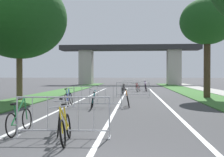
{
  "coord_description": "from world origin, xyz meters",
  "views": [
    {
      "loc": [
        0.88,
        -4.01,
        1.6
      ],
      "look_at": [
        -0.71,
        15.62,
        1.34
      ],
      "focal_mm": 45.27,
      "sensor_mm": 36.0,
      "label": 1
    }
  ],
  "objects_px": {
    "bicycle_purple_1": "(146,87)",
    "crowd_barrier_third": "(133,90)",
    "bicycle_red_3": "(138,88)",
    "tree_left_oak_mid": "(19,18)",
    "bicycle_blue_8": "(69,99)",
    "bicycle_black_4": "(123,91)",
    "bicycle_green_2": "(19,120)",
    "crowd_barrier_fourth": "(136,86)",
    "crowd_barrier_second": "(97,97)",
    "bicycle_yellow_7": "(65,127)",
    "bicycle_orange_6": "(128,100)",
    "tree_right_maple_mid": "(207,22)",
    "bicycle_white_0": "(59,119)",
    "bicycle_teal_5": "(93,101)",
    "crowd_barrier_nearest": "(63,117)"
  },
  "relations": [
    {
      "from": "crowd_barrier_fourth",
      "to": "bicycle_white_0",
      "type": "xyz_separation_m",
      "value": [
        -2.16,
        -19.69,
        -0.14
      ]
    },
    {
      "from": "crowd_barrier_third",
      "to": "bicycle_teal_5",
      "type": "xyz_separation_m",
      "value": [
        -1.84,
        -7.27,
        -0.16
      ]
    },
    {
      "from": "bicycle_purple_1",
      "to": "crowd_barrier_third",
      "type": "bearing_deg",
      "value": -100.87
    },
    {
      "from": "crowd_barrier_third",
      "to": "bicycle_yellow_7",
      "type": "xyz_separation_m",
      "value": [
        -1.49,
        -14.02,
        -0.17
      ]
    },
    {
      "from": "tree_right_maple_mid",
      "to": "crowd_barrier_nearest",
      "type": "height_order",
      "value": "tree_right_maple_mid"
    },
    {
      "from": "bicycle_white_0",
      "to": "bicycle_green_2",
      "type": "distance_m",
      "value": 1.07
    },
    {
      "from": "bicycle_blue_8",
      "to": "bicycle_black_4",
      "type": "bearing_deg",
      "value": 68.13
    },
    {
      "from": "tree_left_oak_mid",
      "to": "crowd_barrier_fourth",
      "type": "distance_m",
      "value": 13.35
    },
    {
      "from": "bicycle_orange_6",
      "to": "bicycle_blue_8",
      "type": "xyz_separation_m",
      "value": [
        -3.05,
        0.11,
        0.03
      ]
    },
    {
      "from": "bicycle_teal_5",
      "to": "bicycle_red_3",
      "type": "bearing_deg",
      "value": 75.73
    },
    {
      "from": "bicycle_red_3",
      "to": "bicycle_teal_5",
      "type": "bearing_deg",
      "value": 92.83
    },
    {
      "from": "crowd_barrier_fourth",
      "to": "bicycle_purple_1",
      "type": "distance_m",
      "value": 1.08
    },
    {
      "from": "bicycle_black_4",
      "to": "bicycle_blue_8",
      "type": "bearing_deg",
      "value": 75.53
    },
    {
      "from": "bicycle_yellow_7",
      "to": "crowd_barrier_fourth",
      "type": "bearing_deg",
      "value": -101.05
    },
    {
      "from": "bicycle_green_2",
      "to": "bicycle_teal_5",
      "type": "relative_size",
      "value": 1.0
    },
    {
      "from": "bicycle_green_2",
      "to": "bicycle_yellow_7",
      "type": "xyz_separation_m",
      "value": [
        1.49,
        -0.89,
        -0.01
      ]
    },
    {
      "from": "bicycle_red_3",
      "to": "tree_left_oak_mid",
      "type": "bearing_deg",
      "value": 65.11
    },
    {
      "from": "crowd_barrier_second",
      "to": "crowd_barrier_fourth",
      "type": "bearing_deg",
      "value": 81.86
    },
    {
      "from": "tree_left_oak_mid",
      "to": "bicycle_white_0",
      "type": "relative_size",
      "value": 4.75
    },
    {
      "from": "tree_left_oak_mid",
      "to": "bicycle_yellow_7",
      "type": "bearing_deg",
      "value": -62.24
    },
    {
      "from": "crowd_barrier_second",
      "to": "bicycle_red_3",
      "type": "distance_m",
      "value": 13.34
    },
    {
      "from": "crowd_barrier_third",
      "to": "bicycle_red_3",
      "type": "height_order",
      "value": "crowd_barrier_third"
    },
    {
      "from": "bicycle_blue_8",
      "to": "tree_right_maple_mid",
      "type": "bearing_deg",
      "value": 31.89
    },
    {
      "from": "crowd_barrier_nearest",
      "to": "bicycle_white_0",
      "type": "relative_size",
      "value": 1.52
    },
    {
      "from": "tree_left_oak_mid",
      "to": "bicycle_black_4",
      "type": "bearing_deg",
      "value": 32.09
    },
    {
      "from": "bicycle_green_2",
      "to": "bicycle_blue_8",
      "type": "distance_m",
      "value": 6.86
    },
    {
      "from": "bicycle_purple_1",
      "to": "bicycle_orange_6",
      "type": "bearing_deg",
      "value": -97.33
    },
    {
      "from": "crowd_barrier_third",
      "to": "crowd_barrier_fourth",
      "type": "xyz_separation_m",
      "value": [
        0.23,
        6.75,
        0.0
      ]
    },
    {
      "from": "bicycle_white_0",
      "to": "bicycle_black_4",
      "type": "relative_size",
      "value": 0.98
    },
    {
      "from": "bicycle_red_3",
      "to": "bicycle_purple_1",
      "type": "bearing_deg",
      "value": -122.1
    },
    {
      "from": "tree_right_maple_mid",
      "to": "bicycle_yellow_7",
      "type": "relative_size",
      "value": 4.32
    },
    {
      "from": "bicycle_black_4",
      "to": "bicycle_blue_8",
      "type": "xyz_separation_m",
      "value": [
        -2.51,
        -6.77,
        -0.01
      ]
    },
    {
      "from": "tree_right_maple_mid",
      "to": "bicycle_green_2",
      "type": "height_order",
      "value": "tree_right_maple_mid"
    },
    {
      "from": "bicycle_yellow_7",
      "to": "bicycle_blue_8",
      "type": "bearing_deg",
      "value": -83.47
    },
    {
      "from": "bicycle_green_2",
      "to": "crowd_barrier_third",
      "type": "bearing_deg",
      "value": 78.77
    },
    {
      "from": "bicycle_black_4",
      "to": "bicycle_yellow_7",
      "type": "distance_m",
      "value": 14.54
    },
    {
      "from": "crowd_barrier_fourth",
      "to": "bicycle_red_3",
      "type": "bearing_deg",
      "value": -58.44
    },
    {
      "from": "bicycle_yellow_7",
      "to": "bicycle_orange_6",
      "type": "bearing_deg",
      "value": -105.87
    },
    {
      "from": "tree_right_maple_mid",
      "to": "crowd_barrier_fourth",
      "type": "xyz_separation_m",
      "value": [
        -4.84,
        7.53,
        -4.68
      ]
    },
    {
      "from": "crowd_barrier_nearest",
      "to": "bicycle_green_2",
      "type": "xyz_separation_m",
      "value": [
        -1.3,
        0.36,
        -0.15
      ]
    },
    {
      "from": "crowd_barrier_second",
      "to": "bicycle_black_4",
      "type": "height_order",
      "value": "crowd_barrier_second"
    },
    {
      "from": "crowd_barrier_third",
      "to": "bicycle_orange_6",
      "type": "height_order",
      "value": "crowd_barrier_third"
    },
    {
      "from": "crowd_barrier_nearest",
      "to": "bicycle_teal_5",
      "type": "relative_size",
      "value": 1.53
    },
    {
      "from": "crowd_barrier_fourth",
      "to": "bicycle_red_3",
      "type": "distance_m",
      "value": 0.42
    },
    {
      "from": "tree_left_oak_mid",
      "to": "bicycle_purple_1",
      "type": "xyz_separation_m",
      "value": [
        8.25,
        10.66,
        -4.73
      ]
    },
    {
      "from": "crowd_barrier_third",
      "to": "bicycle_black_4",
      "type": "height_order",
      "value": "crowd_barrier_third"
    },
    {
      "from": "crowd_barrier_nearest",
      "to": "crowd_barrier_second",
      "type": "distance_m",
      "value": 6.75
    },
    {
      "from": "bicycle_white_0",
      "to": "bicycle_blue_8",
      "type": "relative_size",
      "value": 0.96
    },
    {
      "from": "tree_left_oak_mid",
      "to": "bicycle_red_3",
      "type": "distance_m",
      "value": 13.27
    },
    {
      "from": "crowd_barrier_second",
      "to": "bicycle_yellow_7",
      "type": "bearing_deg",
      "value": -88.34
    }
  ]
}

